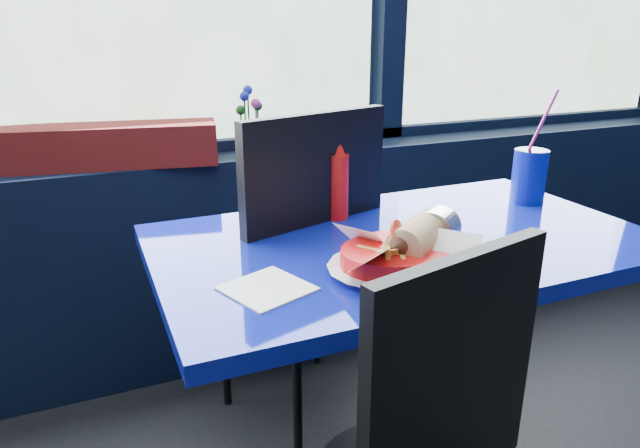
% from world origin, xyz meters
% --- Properties ---
extents(window_sill, '(5.00, 0.26, 0.80)m').
position_xyz_m(window_sill, '(0.00, 2.87, 0.40)').
color(window_sill, black).
rests_on(window_sill, ground).
extents(near_table, '(1.20, 0.70, 0.75)m').
position_xyz_m(near_table, '(0.30, 2.00, 0.57)').
color(near_table, black).
rests_on(near_table, ground).
extents(chair_near_back, '(0.58, 0.58, 1.04)m').
position_xyz_m(chair_near_back, '(0.18, 2.31, 0.60)').
color(chair_near_back, black).
rests_on(chair_near_back, ground).
extents(planter_box, '(0.69, 0.28, 0.13)m').
position_xyz_m(planter_box, '(-0.31, 2.84, 0.87)').
color(planter_box, maroon).
rests_on(planter_box, window_sill).
extents(flower_vase, '(0.14, 0.14, 0.24)m').
position_xyz_m(flower_vase, '(0.17, 2.87, 0.87)').
color(flower_vase, silver).
rests_on(flower_vase, window_sill).
extents(food_basket, '(0.32, 0.32, 0.11)m').
position_xyz_m(food_basket, '(0.20, 1.84, 0.79)').
color(food_basket, red).
rests_on(food_basket, near_table).
extents(ketchup_bottle, '(0.06, 0.06, 0.23)m').
position_xyz_m(ketchup_bottle, '(0.21, 2.20, 0.85)').
color(ketchup_bottle, red).
rests_on(ketchup_bottle, near_table).
extents(soda_cup, '(0.10, 0.10, 0.32)m').
position_xyz_m(soda_cup, '(0.78, 2.11, 0.83)').
color(soda_cup, '#0D188F').
rests_on(soda_cup, near_table).
extents(napkin, '(0.19, 0.19, 0.00)m').
position_xyz_m(napkin, '(-0.10, 1.86, 0.75)').
color(napkin, white).
rests_on(napkin, near_table).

